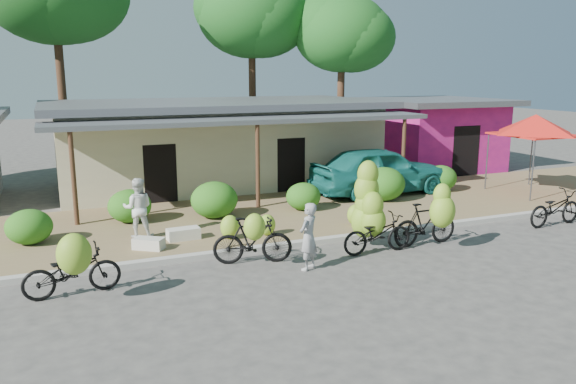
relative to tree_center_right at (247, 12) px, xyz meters
name	(u,v)px	position (x,y,z in m)	size (l,w,h in m)	color
ground	(348,269)	(-3.31, -16.61, -7.37)	(100.00, 100.00, 0.00)	#403D3B
sidewalk	(270,216)	(-3.31, -11.61, -7.31)	(60.00, 6.00, 0.12)	olive
curb	(311,242)	(-3.31, -14.61, -7.29)	(60.00, 0.25, 0.15)	#A8A399
shop_main	(217,142)	(-3.31, -5.68, -5.64)	(13.00, 8.50, 3.35)	beige
shop_pink	(431,133)	(7.19, -5.62, -5.69)	(6.00, 6.00, 3.25)	#D4207D
tree_center_right	(247,12)	(0.00, 0.00, 0.00)	(5.45, 5.36, 9.41)	#4A301D
tree_near_right	(337,31)	(4.00, -2.00, -0.93)	(4.87, 4.73, 8.25)	#4A301D
hedge_0	(29,227)	(-10.12, -12.05, -6.79)	(1.16, 1.05, 0.91)	#245E15
hedge_1	(130,206)	(-7.44, -10.85, -6.75)	(1.26, 1.14, 0.98)	#245E15
hedge_2	(214,200)	(-5.01, -11.31, -6.69)	(1.43, 1.29, 1.11)	#245E15
hedge_3	(303,196)	(-2.10, -11.44, -6.80)	(1.13, 1.02, 0.88)	#245E15
hedge_4	(384,184)	(1.01, -11.29, -6.67)	(1.49, 1.34, 1.16)	#245E15
hedge_5	(441,178)	(3.84, -10.73, -6.77)	(1.23, 1.11, 0.96)	#245E15
red_canopy	(535,125)	(6.74, -12.21, -4.75)	(3.50, 3.50, 2.86)	#59595E
bike_far_left	(72,268)	(-9.23, -15.92, -6.76)	(1.97, 1.34, 1.47)	black
bike_left	(253,239)	(-5.23, -15.44, -6.75)	(1.96, 1.34, 1.38)	black
bike_center	(372,217)	(-2.07, -15.58, -6.49)	(1.90, 1.21, 2.28)	black
bike_right	(430,220)	(-0.57, -15.95, -6.64)	(1.93, 1.22, 1.77)	black
bike_far_right	(555,208)	(4.14, -15.68, -6.84)	(2.05, 0.82, 1.06)	black
loose_banana_a	(230,227)	(-5.23, -13.63, -6.92)	(0.52, 0.44, 0.64)	#8ABD2F
loose_banana_b	(267,225)	(-4.21, -13.70, -6.96)	(0.47, 0.40, 0.58)	#8ABD2F
loose_banana_c	(355,215)	(-1.48, -13.71, -6.94)	(0.49, 0.42, 0.61)	#8ABD2F
sack_near	(183,234)	(-6.38, -13.19, -7.10)	(0.85, 0.40, 0.30)	silver
sack_far	(149,243)	(-7.37, -13.67, -7.11)	(0.75, 0.38, 0.28)	silver
vendor	(308,236)	(-4.18, -16.28, -6.58)	(0.57, 0.38, 1.58)	gray
bystander	(138,208)	(-7.43, -12.52, -6.44)	(0.78, 0.61, 1.61)	silver
teal_van	(379,170)	(1.45, -10.28, -6.37)	(2.07, 5.13, 1.75)	#16665F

